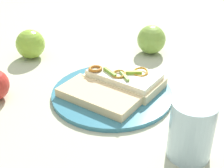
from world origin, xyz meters
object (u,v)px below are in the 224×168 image
object	(u,v)px
bread_slice_side	(100,96)
drinking_glass	(191,130)
sandwich	(122,78)
apple_5	(151,40)
plate	(112,93)
apple_4	(30,44)

from	to	relation	value
bread_slice_side	drinking_glass	distance (m)	0.23
sandwich	apple_5	distance (m)	0.22
bread_slice_side	plate	bearing A→B (deg)	89.56
bread_slice_side	apple_4	xyz separation A→B (m)	(-0.31, 0.05, 0.02)
bread_slice_side	drinking_glass	size ratio (longest dim) A/B	1.63
bread_slice_side	apple_4	size ratio (longest dim) A/B	2.18
apple_4	apple_5	xyz separation A→B (m)	(0.24, 0.25, 0.00)
plate	apple_5	bearing A→B (deg)	105.29
plate	drinking_glass	world-z (taller)	drinking_glass
sandwich	drinking_glass	xyz separation A→B (m)	(0.23, -0.10, 0.03)
sandwich	apple_4	xyz separation A→B (m)	(-0.30, -0.04, 0.01)
plate	sandwich	distance (m)	0.05
apple_4	apple_5	bearing A→B (deg)	46.15
apple_4	apple_5	world-z (taller)	apple_5
plate	apple_5	size ratio (longest dim) A/B	3.36
bread_slice_side	sandwich	bearing A→B (deg)	89.71
drinking_glass	apple_4	bearing A→B (deg)	172.87
sandwich	apple_4	world-z (taller)	apple_4
apple_5	drinking_glass	world-z (taller)	drinking_glass
bread_slice_side	apple_4	world-z (taller)	apple_4
sandwich	apple_5	size ratio (longest dim) A/B	2.25
plate	sandwich	size ratio (longest dim) A/B	1.49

